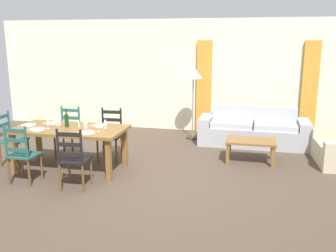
# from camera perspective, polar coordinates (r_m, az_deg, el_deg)

# --- Properties ---
(ground_plane) EXTENTS (9.60, 9.60, 0.02)m
(ground_plane) POSITION_cam_1_polar(r_m,az_deg,el_deg) (6.35, -3.58, -7.41)
(ground_plane) COLOR #4D3E31
(wall_far) EXTENTS (9.60, 0.16, 2.70)m
(wall_far) POSITION_cam_1_polar(r_m,az_deg,el_deg) (9.19, 2.20, 7.76)
(wall_far) COLOR beige
(wall_far) RESTS_ON ground_plane
(curtain_panel_left) EXTENTS (0.35, 0.08, 2.20)m
(curtain_panel_left) POSITION_cam_1_polar(r_m,az_deg,el_deg) (9.00, 5.56, 5.98)
(curtain_panel_left) COLOR orange
(curtain_panel_left) RESTS_ON ground_plane
(curtain_panel_right) EXTENTS (0.35, 0.08, 2.20)m
(curtain_panel_right) POSITION_cam_1_polar(r_m,az_deg,el_deg) (9.01, 20.93, 5.18)
(curtain_panel_right) COLOR orange
(curtain_panel_right) RESTS_ON ground_plane
(dining_table) EXTENTS (1.90, 0.96, 0.75)m
(dining_table) POSITION_cam_1_polar(r_m,az_deg,el_deg) (6.55, -14.89, -1.02)
(dining_table) COLOR brown
(dining_table) RESTS_ON ground_plane
(dining_chair_near_left) EXTENTS (0.43, 0.41, 0.96)m
(dining_chair_near_left) POSITION_cam_1_polar(r_m,az_deg,el_deg) (6.22, -21.56, -4.04)
(dining_chair_near_left) COLOR #215148
(dining_chair_near_left) RESTS_ON ground_plane
(dining_chair_near_right) EXTENTS (0.45, 0.43, 0.96)m
(dining_chair_near_right) POSITION_cam_1_polar(r_m,az_deg,el_deg) (5.75, -14.32, -4.89)
(dining_chair_near_right) COLOR black
(dining_chair_near_right) RESTS_ON ground_plane
(dining_chair_far_left) EXTENTS (0.42, 0.40, 0.96)m
(dining_chair_far_left) POSITION_cam_1_polar(r_m,az_deg,el_deg) (7.40, -15.05, -0.89)
(dining_chair_far_left) COLOR #245C4F
(dining_chair_far_left) RESTS_ON ground_plane
(dining_chair_far_right) EXTENTS (0.44, 0.42, 0.96)m
(dining_chair_far_right) POSITION_cam_1_polar(r_m,az_deg,el_deg) (7.07, -8.87, -1.25)
(dining_chair_far_right) COLOR black
(dining_chair_far_right) RESTS_ON ground_plane
(dining_chair_head_west) EXTENTS (0.43, 0.45, 0.96)m
(dining_chair_head_west) POSITION_cam_1_polar(r_m,az_deg,el_deg) (7.24, -23.06, -1.82)
(dining_chair_head_west) COLOR #245852
(dining_chair_head_west) RESTS_ON ground_plane
(dinner_plate_near_left) EXTENTS (0.24, 0.24, 0.02)m
(dinner_plate_near_left) POSITION_cam_1_polar(r_m,az_deg,el_deg) (6.54, -19.44, -0.49)
(dinner_plate_near_left) COLOR white
(dinner_plate_near_left) RESTS_ON dining_table
(fork_near_left) EXTENTS (0.02, 0.17, 0.01)m
(fork_near_left) POSITION_cam_1_polar(r_m,az_deg,el_deg) (6.62, -20.53, -0.47)
(fork_near_left) COLOR silver
(fork_near_left) RESTS_ON dining_table
(dinner_plate_near_right) EXTENTS (0.24, 0.24, 0.02)m
(dinner_plate_near_right) POSITION_cam_1_polar(r_m,az_deg,el_deg) (6.11, -12.28, -0.96)
(dinner_plate_near_right) COLOR white
(dinner_plate_near_right) RESTS_ON dining_table
(fork_near_right) EXTENTS (0.03, 0.17, 0.01)m
(fork_near_right) POSITION_cam_1_polar(r_m,az_deg,el_deg) (6.18, -13.54, -0.93)
(fork_near_right) COLOR silver
(fork_near_right) RESTS_ON dining_table
(dinner_plate_far_left) EXTENTS (0.24, 0.24, 0.02)m
(dinner_plate_far_left) POSITION_cam_1_polar(r_m,az_deg,el_deg) (6.96, -17.26, 0.46)
(dinner_plate_far_left) COLOR white
(dinner_plate_far_left) RESTS_ON dining_table
(fork_far_left) EXTENTS (0.02, 0.17, 0.01)m
(fork_far_left) POSITION_cam_1_polar(r_m,az_deg,el_deg) (7.03, -18.32, 0.47)
(fork_far_left) COLOR silver
(fork_far_left) RESTS_ON dining_table
(dinner_plate_far_right) EXTENTS (0.24, 0.24, 0.02)m
(dinner_plate_far_right) POSITION_cam_1_polar(r_m,az_deg,el_deg) (6.55, -10.44, 0.08)
(dinner_plate_far_right) COLOR white
(dinner_plate_far_right) RESTS_ON dining_table
(fork_far_right) EXTENTS (0.03, 0.17, 0.01)m
(fork_far_right) POSITION_cam_1_polar(r_m,az_deg,el_deg) (6.62, -11.63, 0.09)
(fork_far_right) COLOR silver
(fork_far_right) RESTS_ON dining_table
(dinner_plate_head_west) EXTENTS (0.24, 0.24, 0.02)m
(dinner_plate_head_west) POSITION_cam_1_polar(r_m,az_deg,el_deg) (6.92, -20.66, 0.14)
(dinner_plate_head_west) COLOR white
(dinner_plate_head_west) RESTS_ON dining_table
(fork_head_west) EXTENTS (0.03, 0.17, 0.01)m
(fork_head_west) POSITION_cam_1_polar(r_m,az_deg,el_deg) (7.01, -21.68, 0.15)
(fork_head_west) COLOR silver
(fork_head_west) RESTS_ON dining_table
(wine_bottle) EXTENTS (0.07, 0.07, 0.32)m
(wine_bottle) POSITION_cam_1_polar(r_m,az_deg,el_deg) (6.59, -15.33, 0.86)
(wine_bottle) COLOR #143819
(wine_bottle) RESTS_ON dining_table
(wine_glass_near_left) EXTENTS (0.06, 0.06, 0.16)m
(wine_glass_near_left) POSITION_cam_1_polar(r_m,az_deg,el_deg) (6.56, -18.04, 0.57)
(wine_glass_near_left) COLOR white
(wine_glass_near_left) RESTS_ON dining_table
(wine_glass_near_right) EXTENTS (0.06, 0.06, 0.16)m
(wine_glass_near_right) POSITION_cam_1_polar(r_m,az_deg,el_deg) (6.15, -10.72, 0.17)
(wine_glass_near_right) COLOR white
(wine_glass_near_right) RESTS_ON dining_table
(wine_glass_far_left) EXTENTS (0.06, 0.06, 0.16)m
(wine_glass_far_left) POSITION_cam_1_polar(r_m,az_deg,el_deg) (6.77, -16.71, 1.04)
(wine_glass_far_left) COLOR white
(wine_glass_far_left) RESTS_ON dining_table
(wine_glass_far_right) EXTENTS (0.06, 0.06, 0.16)m
(wine_glass_far_right) POSITION_cam_1_polar(r_m,az_deg,el_deg) (6.36, -9.64, 0.65)
(wine_glass_far_right) COLOR white
(wine_glass_far_right) RESTS_ON dining_table
(coffee_cup_primary) EXTENTS (0.07, 0.07, 0.09)m
(coffee_cup_primary) POSITION_cam_1_polar(r_m,az_deg,el_deg) (6.42, -12.58, 0.04)
(coffee_cup_primary) COLOR beige
(coffee_cup_primary) RESTS_ON dining_table
(candle_tall) EXTENTS (0.05, 0.05, 0.24)m
(candle_tall) POSITION_cam_1_polar(r_m,az_deg,el_deg) (6.62, -16.26, 0.42)
(candle_tall) COLOR #998C66
(candle_tall) RESTS_ON dining_table
(candle_short) EXTENTS (0.05, 0.05, 0.15)m
(candle_short) POSITION_cam_1_polar(r_m,az_deg,el_deg) (6.40, -13.53, -0.11)
(candle_short) COLOR #998C66
(candle_short) RESTS_ON dining_table
(couch) EXTENTS (2.29, 0.83, 0.80)m
(couch) POSITION_cam_1_polar(r_m,az_deg,el_deg) (8.18, 12.95, -0.78)
(couch) COLOR #A5A6AA
(couch) RESTS_ON ground_plane
(coffee_table) EXTENTS (0.90, 0.56, 0.42)m
(coffee_table) POSITION_cam_1_polar(r_m,az_deg,el_deg) (6.99, 12.63, -2.61)
(coffee_table) COLOR brown
(coffee_table) RESTS_ON ground_plane
(standing_lamp) EXTENTS (0.40, 0.40, 1.64)m
(standing_lamp) POSITION_cam_1_polar(r_m,az_deg,el_deg) (8.28, 3.91, 7.55)
(standing_lamp) COLOR #332D28
(standing_lamp) RESTS_ON ground_plane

